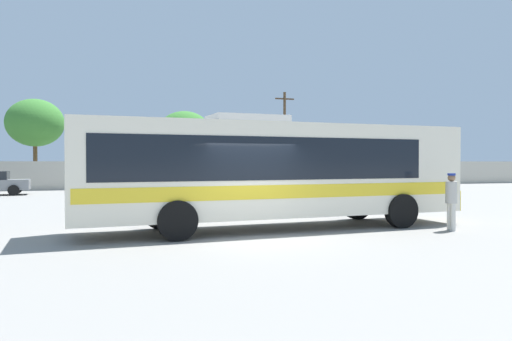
% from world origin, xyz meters
% --- Properties ---
extents(ground_plane, '(300.00, 300.00, 0.00)m').
position_xyz_m(ground_plane, '(0.00, 10.00, 0.00)').
color(ground_plane, gray).
extents(perimeter_wall, '(80.00, 0.30, 2.05)m').
position_xyz_m(perimeter_wall, '(0.00, 25.52, 1.03)').
color(perimeter_wall, '#B2AD9E').
rests_on(perimeter_wall, ground_plane).
extents(coach_bus_cream_yellow, '(11.99, 3.32, 3.36)m').
position_xyz_m(coach_bus_cream_yellow, '(0.99, 1.61, 1.80)').
color(coach_bus_cream_yellow, silver).
rests_on(coach_bus_cream_yellow, ground_plane).
extents(attendant_by_bus_door, '(0.34, 0.34, 1.68)m').
position_xyz_m(attendant_by_bus_door, '(5.88, -0.35, 0.96)').
color(attendant_by_bus_door, silver).
rests_on(attendant_by_bus_door, ground_plane).
extents(utility_pole_near, '(1.80, 0.24, 8.26)m').
position_xyz_m(utility_pole_near, '(11.98, 29.29, 4.31)').
color(utility_pole_near, '#4C3823').
rests_on(utility_pole_near, ground_plane).
extents(roadside_tree_midleft, '(4.37, 4.37, 6.93)m').
position_xyz_m(roadside_tree_midleft, '(-8.68, 29.81, 5.05)').
color(roadside_tree_midleft, brown).
rests_on(roadside_tree_midleft, ground_plane).
extents(roadside_tree_midright, '(4.73, 4.73, 6.30)m').
position_xyz_m(roadside_tree_midright, '(2.97, 29.41, 4.28)').
color(roadside_tree_midright, brown).
rests_on(roadside_tree_midright, ground_plane).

